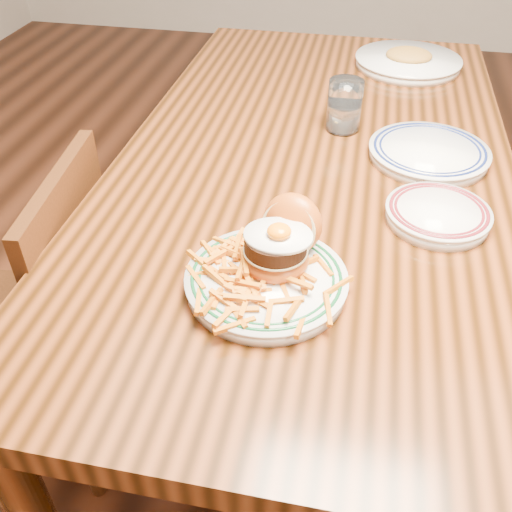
% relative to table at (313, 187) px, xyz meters
% --- Properties ---
extents(floor, '(6.00, 6.00, 0.00)m').
position_rel_table_xyz_m(floor, '(0.00, 0.00, -0.66)').
color(floor, black).
rests_on(floor, ground).
extents(table, '(0.85, 1.60, 0.75)m').
position_rel_table_xyz_m(table, '(0.00, 0.00, 0.00)').
color(table, black).
rests_on(table, floor).
extents(chair_left, '(0.42, 0.42, 0.82)m').
position_rel_table_xyz_m(chair_left, '(-0.56, -0.32, -0.22)').
color(chair_left, '#411F0D').
rests_on(chair_left, floor).
extents(main_plate, '(0.26, 0.28, 0.13)m').
position_rel_table_xyz_m(main_plate, '(-0.02, -0.44, 0.12)').
color(main_plate, silver).
rests_on(main_plate, table).
extents(side_plate, '(0.19, 0.20, 0.03)m').
position_rel_table_xyz_m(side_plate, '(0.25, -0.21, 0.11)').
color(side_plate, silver).
rests_on(side_plate, table).
extents(rear_plate, '(0.26, 0.26, 0.03)m').
position_rel_table_xyz_m(rear_plate, '(0.24, 0.03, 0.10)').
color(rear_plate, silver).
rests_on(rear_plate, table).
extents(water_glass, '(0.08, 0.08, 0.12)m').
position_rel_table_xyz_m(water_glass, '(0.05, 0.13, 0.14)').
color(water_glass, white).
rests_on(water_glass, table).
extents(far_plate, '(0.30, 0.30, 0.05)m').
position_rel_table_xyz_m(far_plate, '(0.20, 0.56, 0.11)').
color(far_plate, silver).
rests_on(far_plate, table).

